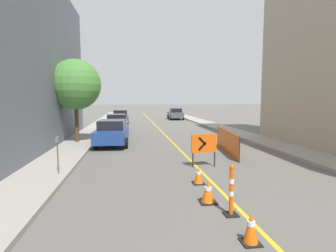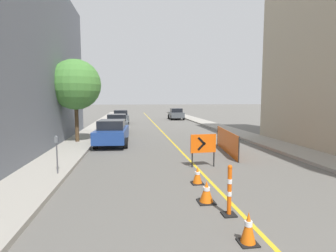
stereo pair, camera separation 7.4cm
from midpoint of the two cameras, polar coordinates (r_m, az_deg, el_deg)
The scene contains 15 objects.
lane_stripe at distance 26.32m, azimuth -2.04°, elevation -0.40°, with size 0.12×61.05×0.01m.
sidewalk_left at distance 26.38m, azimuth -15.23°, elevation -0.43°, with size 2.00×61.05×0.15m.
sidewalk_right at distance 27.61m, azimuth 10.55°, elevation -0.05°, with size 2.00×61.05×0.15m.
traffic_cone_fourth at distance 5.79m, azimuth 17.46°, elevation -20.42°, with size 0.37×0.37×0.65m.
traffic_cone_fifth at distance 7.56m, azimuth 8.66°, elevation -13.98°, with size 0.47×0.47×0.62m.
traffic_cone_farthest at distance 9.09m, azimuth 6.66°, elevation -10.65°, with size 0.40×0.40×0.58m.
delineator_post_rear at distance 6.81m, azimuth 13.53°, elevation -14.08°, with size 0.33×0.33×1.28m.
arrow_barricade_primary at distance 11.15m, azimuth 7.87°, elevation -4.03°, with size 1.11×0.15×1.40m.
safety_mesh_fence at distance 14.47m, azimuth 12.78°, elevation -3.30°, with size 0.64×4.68×1.19m.
parked_car_curb_near at distance 16.71m, azimuth -11.94°, elevation -1.37°, with size 2.02×4.39×1.59m.
parked_car_curb_mid at distance 23.05m, azimuth -10.98°, elevation 0.60°, with size 2.00×4.38×1.59m.
parked_car_curb_far at distance 31.68m, azimuth -10.17°, elevation 2.02°, with size 1.97×4.37×1.59m.
parked_car_opposite_side at distance 37.41m, azimuth 1.82°, elevation 2.68°, with size 1.95×4.35×1.59m.
parking_meter_near_curb at distance 10.35m, azimuth -22.90°, elevation -4.20°, with size 0.12×0.11×1.40m.
street_tree_left_near at distance 17.68m, azimuth -19.39°, elevation 8.48°, with size 3.18×3.18×5.22m.
Camera 2 is at (-2.71, 4.50, 2.86)m, focal length 28.00 mm.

